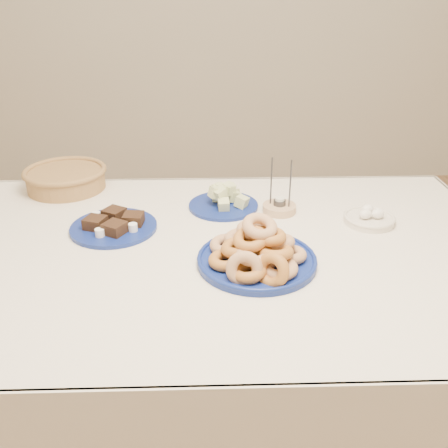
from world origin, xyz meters
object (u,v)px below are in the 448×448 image
at_px(donut_platter, 257,253).
at_px(melon_plate, 224,200).
at_px(dining_table, 223,278).
at_px(brownie_plate, 114,225).
at_px(candle_holder, 279,207).
at_px(wicker_basket, 66,178).
at_px(egg_bowl, 369,218).

bearing_deg(donut_platter, melon_plate, 101.46).
xyz_separation_m(dining_table, brownie_plate, (-0.34, 0.12, 0.12)).
height_order(donut_platter, candle_holder, candle_holder).
distance_m(melon_plate, wicker_basket, 0.60).
relative_size(melon_plate, wicker_basket, 0.87).
bearing_deg(brownie_plate, dining_table, -20.20).
height_order(donut_platter, egg_bowl, donut_platter).
bearing_deg(egg_bowl, melon_plate, 163.08).
bearing_deg(brownie_plate, wicker_basket, 123.97).
distance_m(dining_table, egg_bowl, 0.51).
relative_size(melon_plate, egg_bowl, 1.49).
distance_m(wicker_basket, candle_holder, 0.79).
distance_m(dining_table, wicker_basket, 0.75).
xyz_separation_m(donut_platter, brownie_plate, (-0.42, 0.23, -0.02)).
xyz_separation_m(brownie_plate, egg_bowl, (0.80, 0.02, 0.00)).
distance_m(melon_plate, brownie_plate, 0.38).
bearing_deg(wicker_basket, candle_holder, -16.73).
bearing_deg(candle_holder, brownie_plate, -167.97).
xyz_separation_m(dining_table, melon_plate, (0.01, 0.29, 0.13)).
xyz_separation_m(melon_plate, brownie_plate, (-0.35, -0.16, -0.01)).
height_order(candle_holder, egg_bowl, candle_holder).
relative_size(brownie_plate, egg_bowl, 1.76).
bearing_deg(melon_plate, candle_holder, -14.78).
xyz_separation_m(wicker_basket, candle_holder, (0.76, -0.23, -0.02)).
xyz_separation_m(wicker_basket, egg_bowl, (1.03, -0.32, -0.03)).
bearing_deg(melon_plate, donut_platter, -78.54).
bearing_deg(wicker_basket, brownie_plate, -56.03).
height_order(brownie_plate, candle_holder, candle_holder).
bearing_deg(egg_bowl, candle_holder, 161.68).
xyz_separation_m(melon_plate, candle_holder, (0.18, -0.05, -0.01)).
relative_size(brownie_plate, candle_holder, 1.87).
bearing_deg(dining_table, donut_platter, -49.27).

